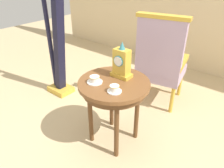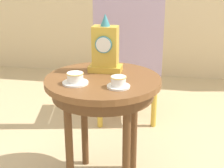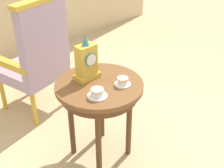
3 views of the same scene
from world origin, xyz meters
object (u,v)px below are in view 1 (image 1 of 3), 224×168
armchair (161,61)px  harp (56,43)px  teacup_right (114,89)px  mantel_clock (122,63)px  teacup_left (95,80)px  side_table (114,90)px

armchair → harp: (-1.14, -0.61, 0.12)m
teacup_right → mantel_clock: 0.30m
teacup_left → harp: bearing=159.8°
armchair → harp: 1.30m
side_table → armchair: size_ratio=0.59×
side_table → teacup_right: size_ratio=5.61×
teacup_left → harp: harp is taller
teacup_right → teacup_left: bearing=177.2°
mantel_clock → harp: bearing=173.2°
side_table → harp: harp is taller
side_table → harp: size_ratio=0.38×
armchair → side_table: bearing=-90.6°
teacup_right → armchair: (-0.10, 0.99, -0.11)m
harp → teacup_right: bearing=-17.2°
side_table → harp: (-1.13, 0.25, 0.13)m
side_table → teacup_left: size_ratio=4.89×
mantel_clock → armchair: size_ratio=0.29×
teacup_left → teacup_right: 0.23m
teacup_left → armchair: (0.13, 0.98, -0.11)m
teacup_left → teacup_right: bearing=-2.8°
teacup_left → mantel_clock: bearing=64.9°
mantel_clock → harp: 1.14m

